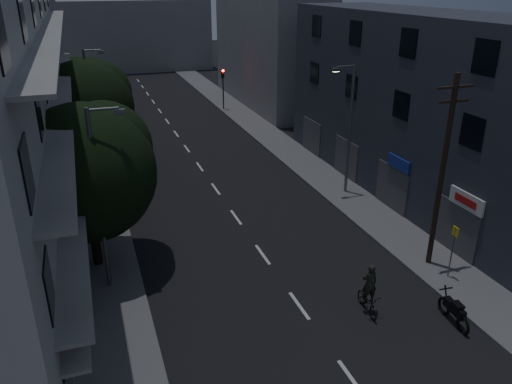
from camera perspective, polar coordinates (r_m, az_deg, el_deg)
ground at (r=37.37m, az=-6.63°, el=3.15°), size 160.00×160.00×0.00m
sidewalk_left at (r=36.58m, az=-18.14°, el=1.79°), size 3.00×90.00×0.15m
sidewalk_right at (r=39.54m, az=4.03°, el=4.49°), size 3.00×90.00×0.15m
lane_markings at (r=43.18m, az=-8.54°, el=5.81°), size 0.15×60.50×0.01m
building_right at (r=31.25m, az=20.16°, el=8.45°), size 6.19×28.00×11.00m
building_far_left at (r=57.72m, az=-24.84°, el=16.47°), size 6.00×20.00×16.00m
building_far_right at (r=55.27m, az=1.49°, el=16.70°), size 6.00×20.00×13.00m
building_far_end at (r=80.07m, az=-14.53°, el=16.92°), size 24.00×8.00×10.00m
tree_near at (r=23.34m, az=-18.81°, el=2.68°), size 6.28×6.28×7.75m
tree_mid at (r=35.24m, az=-18.83°, el=9.40°), size 6.36×6.36×7.82m
tree_far at (r=45.63m, az=-19.31°, el=11.29°), size 5.36×5.36×6.63m
traffic_signal_far_right at (r=52.60m, az=-3.79°, el=12.58°), size 0.28×0.37×4.10m
traffic_signal_far_left at (r=48.96m, az=-18.27°, el=10.71°), size 0.28×0.37×4.10m
street_lamp_left_near at (r=21.45m, az=-17.33°, el=-0.06°), size 1.51×0.25×8.00m
street_lamp_right at (r=31.03m, az=10.53°, el=7.67°), size 1.51×0.25×8.00m
street_lamp_left_far at (r=39.13m, az=-18.32°, el=10.07°), size 1.51×0.25×8.00m
utility_pole at (r=23.65m, az=20.54°, el=2.36°), size 1.80×0.24×9.00m
bus_stop_sign at (r=23.92m, az=21.64°, el=-5.42°), size 0.06×0.35×2.52m
motorcycle at (r=21.82m, az=21.68°, el=-12.56°), size 0.59×2.06×1.32m
cyclist at (r=21.31m, az=12.69°, el=-11.49°), size 0.79×1.82×2.23m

